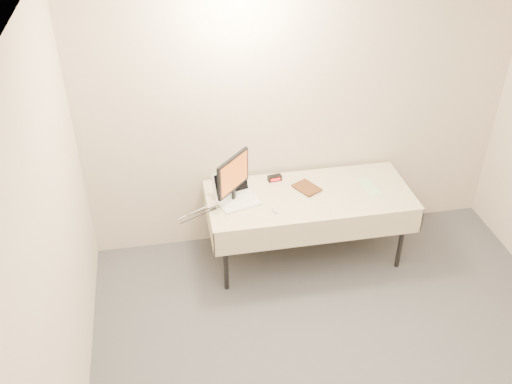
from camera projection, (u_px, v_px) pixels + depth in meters
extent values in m
cube|color=beige|center=(300.00, 111.00, 5.18)|extent=(4.00, 0.10, 2.70)
cylinder|color=black|center=(226.00, 259.00, 5.01)|extent=(0.04, 0.04, 0.69)
cylinder|color=black|center=(401.00, 238.00, 5.26)|extent=(0.04, 0.04, 0.69)
cylinder|color=black|center=(217.00, 220.00, 5.49)|extent=(0.04, 0.04, 0.69)
cylinder|color=black|center=(379.00, 202.00, 5.74)|extent=(0.04, 0.04, 0.69)
cube|color=gray|center=(309.00, 197.00, 5.17)|extent=(1.80, 0.75, 0.04)
cube|color=beige|center=(310.00, 195.00, 5.16)|extent=(1.86, 0.81, 0.01)
cube|color=beige|center=(321.00, 233.00, 4.91)|extent=(1.86, 0.01, 0.25)
cube|color=beige|center=(298.00, 183.00, 5.56)|extent=(1.86, 0.01, 0.25)
cube|color=beige|center=(209.00, 217.00, 5.09)|extent=(0.01, 0.81, 0.25)
cube|color=beige|center=(404.00, 196.00, 5.37)|extent=(0.01, 0.81, 0.25)
cube|color=white|center=(239.00, 202.00, 5.04)|extent=(0.40, 0.33, 0.02)
cube|color=white|center=(231.00, 182.00, 5.09)|extent=(0.36, 0.18, 0.22)
cube|color=black|center=(231.00, 182.00, 5.09)|extent=(0.31, 0.15, 0.19)
cylinder|color=black|center=(234.00, 200.00, 5.07)|extent=(0.21, 0.21, 0.01)
cube|color=black|center=(234.00, 194.00, 5.04)|extent=(0.04, 0.04, 0.11)
cube|color=black|center=(233.00, 174.00, 4.91)|extent=(0.32, 0.34, 0.33)
cube|color=#D05B18|center=(233.00, 174.00, 4.91)|extent=(0.27, 0.29, 0.28)
imported|color=brown|center=(300.00, 181.00, 5.11)|extent=(0.17, 0.10, 0.24)
cube|color=black|center=(275.00, 178.00, 5.33)|extent=(0.14, 0.07, 0.05)
cube|color=#FF0C11|center=(276.00, 180.00, 5.31)|extent=(0.09, 0.02, 0.02)
ellipsoid|color=#B2B2B5|center=(275.00, 210.00, 4.93)|extent=(0.07, 0.10, 0.02)
cube|color=#BBECBD|center=(369.00, 187.00, 5.26)|extent=(0.16, 0.32, 0.00)
cube|color=black|center=(213.00, 209.00, 4.96)|extent=(0.06, 0.04, 0.01)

